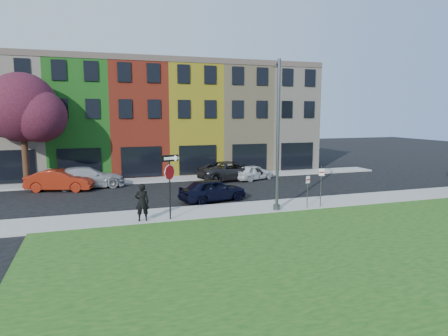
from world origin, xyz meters
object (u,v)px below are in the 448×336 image
object	(u,v)px
man	(142,202)
sedan_near	(213,190)
stop_sign	(170,174)
street_lamp	(278,135)

from	to	relation	value
man	sedan_near	size ratio (longest dim) A/B	0.42
stop_sign	man	bearing A→B (deg)	155.36
sedan_near	street_lamp	xyz separation A→B (m)	(2.79, -3.58, 3.65)
street_lamp	man	bearing A→B (deg)	-157.27
man	sedan_near	xyz separation A→B (m)	(4.92, 3.74, -0.35)
stop_sign	man	distance (m)	2.02
sedan_near	man	bearing A→B (deg)	113.38
man	sedan_near	world-z (taller)	man
stop_sign	man	xyz separation A→B (m)	(-1.43, 0.15, -1.43)
stop_sign	man	size ratio (longest dim) A/B	1.73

